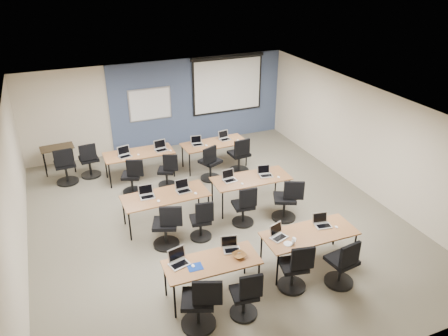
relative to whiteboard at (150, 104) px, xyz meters
name	(u,v)px	position (x,y,z in m)	size (l,w,h in m)	color
floor	(215,219)	(0.30, -4.43, -1.45)	(8.00, 9.00, 0.02)	#6B6354
ceiling	(213,107)	(0.30, -4.43, 1.25)	(8.00, 9.00, 0.02)	white
wall_back	(159,106)	(0.30, 0.07, -0.10)	(8.00, 0.04, 2.70)	beige
wall_front	(340,306)	(0.30, -8.93, -0.10)	(8.00, 0.04, 2.70)	beige
wall_left	(13,203)	(-3.70, -4.43, -0.10)	(0.04, 9.00, 2.70)	beige
wall_right	(364,139)	(4.30, -4.43, -0.10)	(0.04, 9.00, 2.70)	beige
blue_accent_panel	(199,101)	(1.55, 0.04, -0.10)	(5.50, 0.04, 2.70)	#3D5977
whiteboard	(150,104)	(0.00, 0.00, 0.00)	(1.28, 0.03, 0.98)	#B2B7C1
projector_screen	(228,81)	(2.50, -0.02, 0.44)	(2.40, 0.10, 1.82)	black
training_table_front_left	(212,264)	(-0.65, -6.70, -0.77)	(1.67, 0.69, 0.73)	#9E592A
training_table_front_right	(309,235)	(1.39, -6.61, -0.76)	(1.83, 0.76, 0.73)	#A96B47
training_table_mid_left	(165,197)	(-0.76, -4.17, -0.76)	(1.89, 0.79, 0.73)	#A96F33
training_table_mid_right	(251,180)	(1.34, -4.17, -0.76)	(1.85, 0.77, 0.73)	olive
training_table_back_left	(139,154)	(-0.79, -1.72, -0.76)	(1.83, 0.76, 0.73)	brown
training_table_back_right	(214,144)	(1.31, -1.87, -0.76)	(1.82, 0.76, 0.73)	#AA7534
laptop_0	(178,260)	(-1.19, -6.51, -0.66)	(0.33, 0.28, 0.25)	#ABAAB5
mouse_0	(193,266)	(-0.99, -6.69, -0.71)	(0.06, 0.09, 0.03)	white
task_chair_0	(200,306)	(-1.10, -7.33, -1.01)	(0.61, 0.58, 1.05)	black
laptop_1	(231,247)	(-0.21, -6.51, -0.66)	(0.30, 0.26, 0.23)	silver
mouse_1	(243,253)	(-0.06, -6.72, -0.71)	(0.05, 0.09, 0.03)	white
task_chair_1	(246,298)	(-0.32, -7.40, -1.05)	(0.48, 0.48, 0.96)	black
laptop_2	(278,234)	(0.76, -6.49, -0.66)	(0.31, 0.26, 0.24)	#BEBEBE
mouse_2	(294,239)	(1.01, -6.68, -0.71)	(0.07, 0.11, 0.04)	white
task_chair_2	(295,271)	(0.78, -7.14, -1.04)	(0.52, 0.52, 1.00)	black
laptop_3	(322,223)	(1.74, -6.48, -0.66)	(0.31, 0.26, 0.23)	#B1B1B1
mouse_3	(336,227)	(1.96, -6.67, -0.71)	(0.06, 0.09, 0.03)	white
task_chair_3	(343,266)	(1.63, -7.37, -1.03)	(0.54, 0.54, 1.02)	black
laptop_4	(147,194)	(-1.14, -4.07, -0.66)	(0.32, 0.27, 0.24)	#AFAEBC
mouse_4	(159,201)	(-0.97, -4.37, -0.71)	(0.07, 0.10, 0.04)	white
task_chair_4	(167,229)	(-0.98, -5.01, -1.02)	(0.58, 0.55, 1.03)	black
laptop_5	(183,188)	(-0.33, -4.12, -0.66)	(0.32, 0.27, 0.24)	silver
mouse_5	(196,193)	(-0.12, -4.37, -0.71)	(0.06, 0.10, 0.04)	white
task_chair_5	(202,223)	(-0.23, -5.03, -1.06)	(0.47, 0.47, 0.95)	black
laptop_6	(229,178)	(0.82, -4.06, -0.66)	(0.31, 0.26, 0.24)	#AAAAAE
mouse_6	(242,184)	(1.01, -4.36, -0.71)	(0.06, 0.09, 0.03)	white
task_chair_6	(244,209)	(0.83, -4.88, -1.05)	(0.49, 0.49, 0.98)	black
laptop_7	(265,173)	(1.70, -4.17, -0.66)	(0.31, 0.26, 0.23)	#ACACB7
mouse_7	(278,177)	(1.94, -4.40, -0.71)	(0.06, 0.09, 0.03)	white
task_chair_7	(287,203)	(1.81, -5.05, -1.02)	(0.60, 0.56, 1.03)	black
laptop_8	(124,154)	(-1.18, -1.78, -0.66)	(0.33, 0.28, 0.25)	#A3A4AF
mouse_8	(138,155)	(-0.83, -1.86, -0.71)	(0.06, 0.09, 0.03)	white
task_chair_8	(133,179)	(-1.16, -2.52, -1.04)	(0.53, 0.50, 0.99)	black
laptop_9	(161,148)	(-0.20, -1.76, -0.66)	(0.34, 0.29, 0.26)	#B0AFBC
mouse_9	(171,151)	(0.02, -1.93, -0.71)	(0.06, 0.09, 0.03)	white
task_chair_9	(168,173)	(-0.24, -2.50, -1.06)	(0.49, 0.46, 0.95)	black
laptop_10	(197,143)	(0.82, -1.80, -0.66)	(0.30, 0.26, 0.23)	#B9B9BB
mouse_10	(206,145)	(1.03, -1.98, -0.71)	(0.07, 0.10, 0.04)	white
task_chair_10	(210,166)	(0.90, -2.59, -1.03)	(0.58, 0.55, 1.02)	black
laptop_11	(224,137)	(1.67, -1.74, -0.66)	(0.31, 0.26, 0.24)	silver
mouse_11	(238,140)	(1.98, -1.99, -0.71)	(0.06, 0.09, 0.03)	white
task_chair_11	(240,158)	(1.82, -2.48, -1.02)	(0.57, 0.57, 1.04)	black
blue_mousepad	(195,267)	(-0.96, -6.73, -0.72)	(0.25, 0.21, 0.01)	navy
snack_bowl	(239,255)	(-0.15, -6.76, -0.69)	(0.25, 0.25, 0.06)	brown
snack_plate	(288,244)	(0.82, -6.77, -0.71)	(0.17, 0.17, 0.01)	white
coffee_cup	(294,242)	(0.91, -6.81, -0.68)	(0.06, 0.06, 0.06)	silver
utility_table	(57,150)	(-2.78, -0.53, -0.80)	(0.87, 0.48, 0.75)	#312617
spare_chair_a	(89,163)	(-2.04, -1.16, -1.03)	(0.53, 0.53, 1.01)	black
spare_chair_b	(66,169)	(-2.66, -1.32, -1.01)	(0.57, 0.57, 1.05)	black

